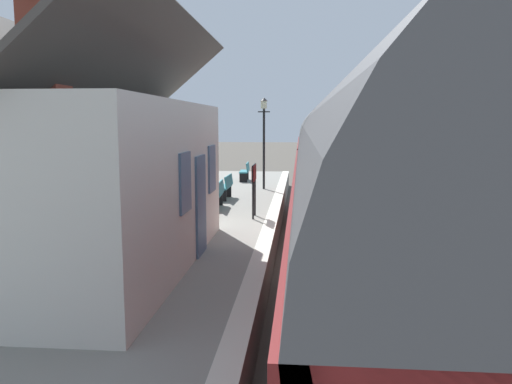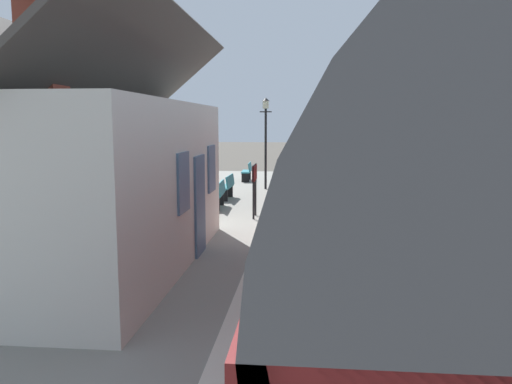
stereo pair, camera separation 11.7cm
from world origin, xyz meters
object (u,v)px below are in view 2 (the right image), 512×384
object	(u,v)px
train	(357,185)
station_building	(98,178)
bench_by_lamp	(218,194)
bench_mid_platform	(248,171)
station_sign_board	(255,177)
planter_edge_near	(183,179)
bench_near_building	(227,186)
tree_mid_background	(91,96)
planter_bench_right	(207,204)
planter_under_sign	(165,194)
lamp_post_platform	(266,126)

from	to	relation	value
train	station_building	world-z (taller)	station_building
bench_by_lamp	bench_mid_platform	distance (m)	7.83
train	station_sign_board	bearing A→B (deg)	38.02
planter_edge_near	station_sign_board	xyz separation A→B (m)	(-5.85, -3.56, 0.74)
bench_near_building	tree_mid_background	world-z (taller)	tree_mid_background
train	planter_bench_right	bearing A→B (deg)	47.25
station_sign_board	bench_near_building	bearing A→B (deg)	21.36
planter_under_sign	lamp_post_platform	size ratio (longest dim) A/B	0.23
lamp_post_platform	station_sign_board	size ratio (longest dim) A/B	2.42
bench_near_building	bench_by_lamp	xyz separation A→B (m)	(-1.96, -0.01, 0.00)
bench_near_building	station_sign_board	bearing A→B (deg)	-158.64
bench_mid_platform	planter_under_sign	world-z (taller)	bench_mid_platform
bench_by_lamp	planter_under_sign	xyz separation A→B (m)	(0.85, 2.02, -0.17)
station_building	station_sign_board	bearing A→B (deg)	-24.87
bench_mid_platform	bench_by_lamp	bearing A→B (deg)	179.43
planter_bench_right	station_sign_board	distance (m)	1.83
lamp_post_platform	station_sign_board	bearing A→B (deg)	-178.47
train	planter_edge_near	xyz separation A→B (m)	(9.19, 6.17, -0.97)
planter_edge_near	lamp_post_platform	bearing A→B (deg)	-79.89
bench_near_building	bench_by_lamp	size ratio (longest dim) A/B	0.99
planter_edge_near	station_sign_board	bearing A→B (deg)	-148.67
train	station_building	size ratio (longest dim) A/B	2.65
bench_by_lamp	planter_bench_right	bearing A→B (deg)	169.64
bench_near_building	station_sign_board	xyz separation A→B (m)	(-3.47, -1.36, 0.71)
bench_by_lamp	planter_edge_near	size ratio (longest dim) A/B	1.67
bench_by_lamp	tree_mid_background	size ratio (longest dim) A/B	0.19
bench_mid_platform	planter_edge_near	distance (m)	4.18
station_building	planter_under_sign	bearing A→B (deg)	6.49
bench_mid_platform	lamp_post_platform	world-z (taller)	lamp_post_platform
station_sign_board	station_building	bearing A→B (deg)	155.13
bench_by_lamp	planter_under_sign	world-z (taller)	bench_by_lamp
bench_near_building	lamp_post_platform	xyz separation A→B (m)	(2.99, -1.18, 2.17)
train	bench_mid_platform	size ratio (longest dim) A/B	14.40
planter_under_sign	tree_mid_background	distance (m)	5.33
train	planter_edge_near	size ratio (longest dim) A/B	23.94
bench_near_building	planter_under_sign	world-z (taller)	bench_near_building
planter_bench_right	planter_under_sign	xyz separation A→B (m)	(1.88, 1.83, -0.00)
planter_bench_right	tree_mid_background	bearing A→B (deg)	53.02
station_building	planter_bench_right	xyz separation A→B (m)	(5.84, -0.95, -1.42)
planter_bench_right	bench_by_lamp	bearing A→B (deg)	-10.36
planter_bench_right	station_sign_board	bearing A→B (deg)	-107.70
bench_by_lamp	lamp_post_platform	size ratio (longest dim) A/B	0.37
train	station_sign_board	world-z (taller)	train
bench_near_building	bench_mid_platform	xyz separation A→B (m)	(5.88, -0.09, 0.00)
tree_mid_background	lamp_post_platform	bearing A→B (deg)	-73.31
bench_near_building	bench_by_lamp	bearing A→B (deg)	-179.64
bench_by_lamp	tree_mid_background	bearing A→B (deg)	61.62
station_building	planter_bench_right	distance (m)	6.09
planter_bench_right	planter_edge_near	size ratio (longest dim) A/B	1.28
bench_by_lamp	planter_bench_right	distance (m)	1.05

